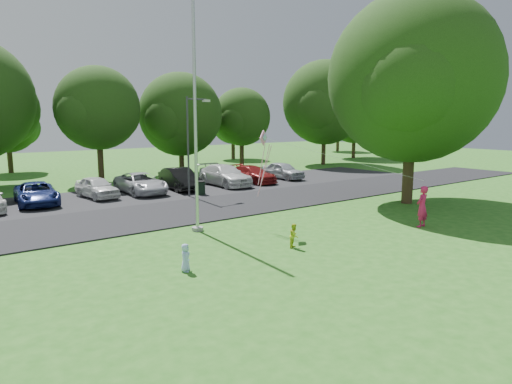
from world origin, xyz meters
TOP-DOWN VIEW (x-y plane):
  - ground at (0.00, 0.00)m, footprint 120.00×120.00m
  - park_road at (0.00, 9.00)m, footprint 60.00×6.00m
  - parking_strip at (0.00, 15.50)m, footprint 42.00×7.00m
  - flagpole at (-3.50, 5.00)m, footprint 0.50×0.50m
  - street_lamp at (0.66, 12.79)m, footprint 1.73×0.33m
  - trash_can at (1.36, 12.94)m, footprint 0.58×0.58m
  - big_tree at (9.40, 3.31)m, footprint 9.92×9.41m
  - tree_row at (1.59, 24.23)m, footprint 64.35×11.94m
  - horizon_trees at (4.06, 33.88)m, footprint 77.46×7.20m
  - parked_cars at (-0.10, 15.51)m, footprint 22.73×5.31m
  - woman at (4.90, -0.52)m, footprint 0.73×0.53m
  - child_yellow at (-1.92, 0.48)m, footprint 0.57×0.54m
  - child_blue at (-6.52, 0.55)m, footprint 0.52×0.52m
  - kite at (-0.93, 3.37)m, footprint 6.27×4.27m

SIDE VIEW (x-z plane):
  - ground at x=0.00m, z-range 0.00..0.00m
  - park_road at x=0.00m, z-range 0.00..0.06m
  - parking_strip at x=0.00m, z-range 0.00..0.06m
  - child_blue at x=-6.52m, z-range 0.00..0.91m
  - trash_can at x=1.36m, z-range 0.00..0.92m
  - child_yellow at x=-1.92m, z-range 0.00..0.93m
  - parked_cars at x=-0.10m, z-range -0.01..1.47m
  - woman at x=4.90m, z-range 0.00..1.86m
  - kite at x=-0.93m, z-range 2.13..5.03m
  - street_lamp at x=0.66m, z-range 0.62..6.79m
  - flagpole at x=-3.50m, z-range -0.83..9.17m
  - horizon_trees at x=4.06m, z-range 0.79..7.81m
  - tree_row at x=1.59m, z-range 0.27..11.15m
  - big_tree at x=9.40m, z-range 0.94..12.71m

